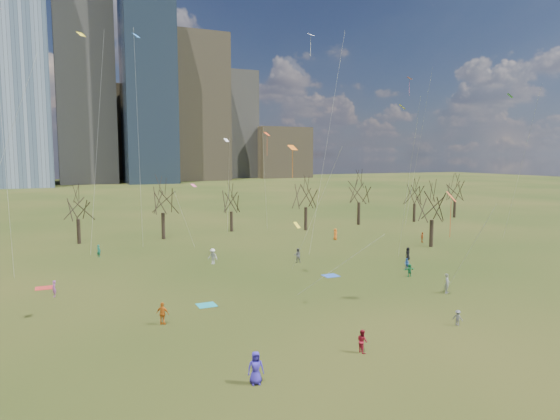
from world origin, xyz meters
name	(u,v)px	position (x,y,z in m)	size (l,w,h in m)	color
ground	(337,304)	(0.00, 0.00, 0.00)	(500.00, 500.00, 0.00)	black
downtown_skyline	(97,97)	(-2.43, 210.64, 39.01)	(212.50, 78.00, 118.00)	slate
bare_tree_row	(212,199)	(-0.09, 37.22, 6.12)	(113.04, 29.80, 9.50)	black
blanket_teal	(207,305)	(-10.38, 4.38, 0.01)	(1.60, 1.50, 0.03)	teal
blanket_navy	(331,276)	(4.64, 9.10, 0.01)	(1.60, 1.50, 0.03)	blue
blanket_crimson	(44,288)	(-23.22, 16.25, 0.01)	(1.60, 1.50, 0.03)	#B42824
person_0	(256,368)	(-11.94, -11.14, 0.95)	(0.92, 0.60, 1.89)	#372AB6
person_1	(447,283)	(11.20, -1.15, 0.92)	(0.67, 0.44, 1.84)	beige
person_2	(362,341)	(-3.92, -9.80, 0.77)	(0.75, 0.58, 1.54)	maroon
person_3	(458,318)	(5.58, -8.40, 0.60)	(0.77, 0.44, 1.20)	slate
person_4	(163,314)	(-14.77, 0.98, 0.87)	(1.01, 0.42, 1.73)	orange
person_5	(409,270)	(12.12, 5.41, 0.68)	(1.27, 0.40, 1.37)	#1B7C43
person_6	(408,253)	(17.46, 12.35, 0.77)	(0.75, 0.49, 1.54)	black
person_7	(54,289)	(-22.31, 12.63, 0.75)	(0.55, 0.36, 1.50)	#A3519C
person_8	(407,264)	(14.15, 8.38, 0.60)	(0.58, 0.46, 1.20)	#2857AD
person_9	(213,256)	(-5.19, 19.85, 0.93)	(1.20, 0.69, 1.86)	silver
person_10	(422,237)	(27.25, 21.34, 0.76)	(0.89, 0.37, 1.51)	#B04619
person_12	(335,234)	(16.69, 28.55, 0.87)	(0.85, 0.55, 1.73)	orange
person_13	(99,251)	(-17.16, 29.73, 0.79)	(0.58, 0.38, 1.59)	#19725B
person_14	(298,255)	(4.34, 16.52, 0.87)	(0.84, 0.66, 1.73)	slate
kites_airborne	(288,162)	(2.36, 15.13, 12.00)	(63.57, 44.92, 25.83)	orange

